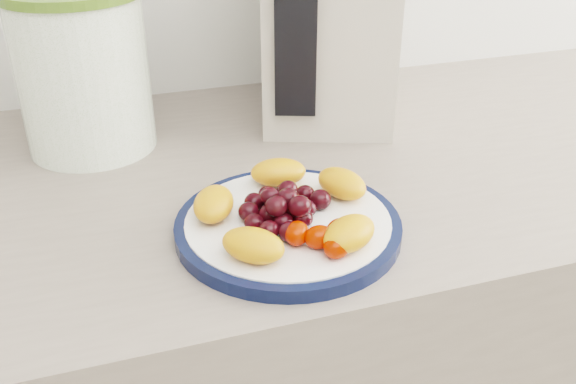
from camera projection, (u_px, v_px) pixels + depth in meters
name	position (u px, v px, depth m)	size (l,w,h in m)	color
plate_rim	(288.00, 227.00, 0.68)	(0.24, 0.24, 0.01)	#0C1636
plate_face	(288.00, 226.00, 0.68)	(0.22, 0.22, 0.02)	white
canister	(84.00, 75.00, 0.83)	(0.17, 0.17, 0.20)	#466E20
appliance_body	(329.00, 6.00, 0.92)	(0.18, 0.25, 0.31)	beige
appliance_panel	(296.00, 27.00, 0.80)	(0.05, 0.02, 0.23)	black
fruit_plate	(290.00, 209.00, 0.67)	(0.21, 0.21, 0.04)	orange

